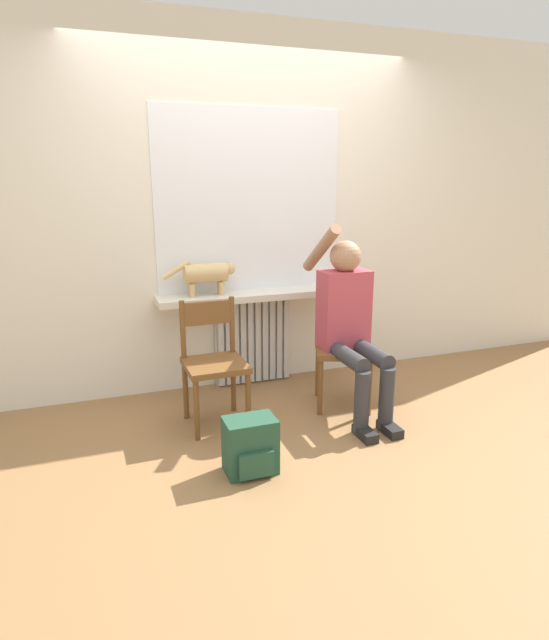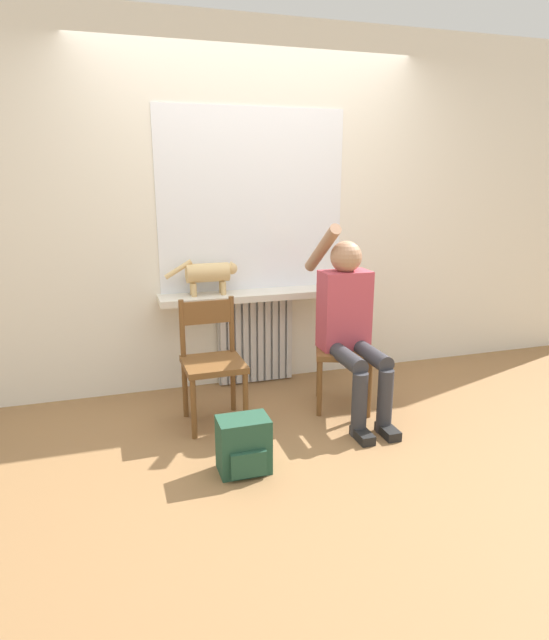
{
  "view_description": "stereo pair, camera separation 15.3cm",
  "coord_description": "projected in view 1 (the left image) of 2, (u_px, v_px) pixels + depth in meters",
  "views": [
    {
      "loc": [
        -1.21,
        -2.72,
        1.61
      ],
      "look_at": [
        0.0,
        0.65,
        0.64
      ],
      "focal_mm": 30.0,
      "sensor_mm": 36.0,
      "label": 1
    },
    {
      "loc": [
        -1.07,
        -2.76,
        1.61
      ],
      "look_at": [
        0.0,
        0.65,
        0.64
      ],
      "focal_mm": 30.0,
      "sensor_mm": 36.0,
      "label": 2
    }
  ],
  "objects": [
    {
      "name": "cat",
      "position": [
        207.0,
        274.0,
        3.9
      ],
      "size": [
        0.54,
        0.14,
        0.27
      ],
      "color": "#DBB77A",
      "rests_on": "windowsill"
    },
    {
      "name": "backpack",
      "position": [
        251.0,
        446.0,
        2.97
      ],
      "size": [
        0.29,
        0.22,
        0.32
      ],
      "color": "#234C38",
      "rests_on": "ground_plane"
    },
    {
      "name": "windowsill",
      "position": [
        256.0,
        295.0,
        4.06
      ],
      "size": [
        1.49,
        0.27,
        0.05
      ],
      "color": "silver",
      "rests_on": "radiator"
    },
    {
      "name": "chair_left",
      "position": [
        214.0,
        361.0,
        3.5
      ],
      "size": [
        0.39,
        0.39,
        0.83
      ],
      "rotation": [
        0.0,
        0.0,
        0.02
      ],
      "color": "brown",
      "rests_on": "ground_plane"
    },
    {
      "name": "window_glass",
      "position": [
        250.0,
        201.0,
        4.0
      ],
      "size": [
        1.43,
        0.01,
        1.34
      ],
      "color": "white",
      "rests_on": "windowsill"
    },
    {
      "name": "ground_plane",
      "position": [
        310.0,
        447.0,
        3.28
      ],
      "size": [
        12.0,
        12.0,
        0.0
      ],
      "primitive_type": "plane",
      "color": "olive"
    },
    {
      "name": "chair_right",
      "position": [
        343.0,
        346.0,
        3.81
      ],
      "size": [
        0.5,
        0.5,
        0.83
      ],
      "rotation": [
        0.0,
        0.0,
        -0.37
      ],
      "color": "brown",
      "rests_on": "ground_plane"
    },
    {
      "name": "radiator",
      "position": [
        253.0,
        340.0,
        4.24
      ],
      "size": [
        0.6,
        0.08,
        0.71
      ],
      "color": "silver",
      "rests_on": "ground_plane"
    },
    {
      "name": "person",
      "position": [
        350.0,
        319.0,
        3.64
      ],
      "size": [
        0.36,
        1.01,
        1.31
      ],
      "color": "#333338",
      "rests_on": "ground_plane"
    },
    {
      "name": "wall_with_window",
      "position": [
        248.0,
        211.0,
        4.05
      ],
      "size": [
        7.0,
        0.06,
        2.7
      ],
      "color": "white",
      "rests_on": "ground_plane"
    }
  ]
}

